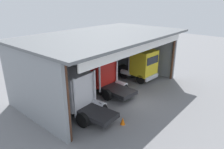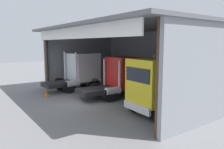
{
  "view_description": "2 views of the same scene",
  "coord_description": "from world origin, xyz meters",
  "px_view_note": "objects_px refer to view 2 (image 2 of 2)",
  "views": [
    {
      "loc": [
        -13.96,
        -9.07,
        8.72
      ],
      "look_at": [
        0.0,
        2.83,
        1.91
      ],
      "focal_mm": 33.19,
      "sensor_mm": 36.0,
      "label": 1
    },
    {
      "loc": [
        13.75,
        -7.05,
        4.31
      ],
      "look_at": [
        0.0,
        2.83,
        1.91
      ],
      "focal_mm": 34.78,
      "sensor_mm": 36.0,
      "label": 2
    }
  ],
  "objects_px": {
    "truck_white_center_right_bay": "(81,70)",
    "tool_cart": "(160,90)",
    "oil_drum": "(167,91)",
    "truck_yellow_yard_outside": "(155,86)",
    "truck_red_right_bay": "(120,76)",
    "traffic_cone": "(46,93)"
  },
  "relations": [
    {
      "from": "traffic_cone",
      "to": "tool_cart",
      "type": "bearing_deg",
      "value": 54.92
    },
    {
      "from": "truck_white_center_right_bay",
      "to": "oil_drum",
      "type": "bearing_deg",
      "value": 27.8
    },
    {
      "from": "truck_white_center_right_bay",
      "to": "truck_yellow_yard_outside",
      "type": "xyz_separation_m",
      "value": [
        9.51,
        0.11,
        -0.03
      ]
    },
    {
      "from": "tool_cart",
      "to": "traffic_cone",
      "type": "xyz_separation_m",
      "value": [
        -5.39,
        -7.67,
        -0.22
      ]
    },
    {
      "from": "truck_red_right_bay",
      "to": "tool_cart",
      "type": "xyz_separation_m",
      "value": [
        2.02,
        2.65,
        -1.16
      ]
    },
    {
      "from": "oil_drum",
      "to": "tool_cart",
      "type": "height_order",
      "value": "tool_cart"
    },
    {
      "from": "truck_red_right_bay",
      "to": "oil_drum",
      "type": "xyz_separation_m",
      "value": [
        2.52,
        3.01,
        -1.19
      ]
    },
    {
      "from": "truck_red_right_bay",
      "to": "tool_cart",
      "type": "height_order",
      "value": "truck_red_right_bay"
    },
    {
      "from": "truck_white_center_right_bay",
      "to": "tool_cart",
      "type": "xyz_separation_m",
      "value": [
        6.53,
        3.89,
        -1.29
      ]
    },
    {
      "from": "truck_red_right_bay",
      "to": "traffic_cone",
      "type": "distance_m",
      "value": 6.2
    },
    {
      "from": "traffic_cone",
      "to": "truck_red_right_bay",
      "type": "bearing_deg",
      "value": 56.17
    },
    {
      "from": "truck_yellow_yard_outside",
      "to": "oil_drum",
      "type": "relative_size",
      "value": 5.28
    },
    {
      "from": "truck_red_right_bay",
      "to": "traffic_cone",
      "type": "xyz_separation_m",
      "value": [
        -3.36,
        -5.02,
        -1.38
      ]
    },
    {
      "from": "traffic_cone",
      "to": "truck_yellow_yard_outside",
      "type": "bearing_deg",
      "value": 24.94
    },
    {
      "from": "truck_yellow_yard_outside",
      "to": "tool_cart",
      "type": "height_order",
      "value": "truck_yellow_yard_outside"
    },
    {
      "from": "tool_cart",
      "to": "truck_white_center_right_bay",
      "type": "bearing_deg",
      "value": -149.2
    },
    {
      "from": "truck_red_right_bay",
      "to": "truck_yellow_yard_outside",
      "type": "xyz_separation_m",
      "value": [
        5.0,
        -1.13,
        0.11
      ]
    },
    {
      "from": "truck_white_center_right_bay",
      "to": "tool_cart",
      "type": "distance_m",
      "value": 7.71
    },
    {
      "from": "truck_yellow_yard_outside",
      "to": "traffic_cone",
      "type": "bearing_deg",
      "value": 28.1
    },
    {
      "from": "truck_red_right_bay",
      "to": "truck_yellow_yard_outside",
      "type": "relative_size",
      "value": 1.05
    },
    {
      "from": "oil_drum",
      "to": "truck_red_right_bay",
      "type": "bearing_deg",
      "value": -129.96
    },
    {
      "from": "oil_drum",
      "to": "truck_yellow_yard_outside",
      "type": "bearing_deg",
      "value": -59.09
    }
  ]
}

